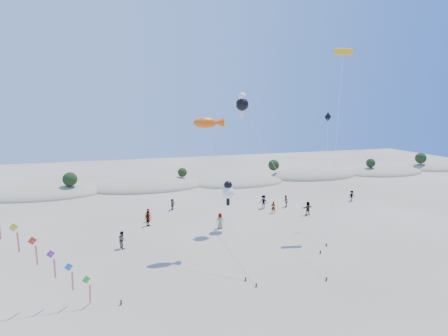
% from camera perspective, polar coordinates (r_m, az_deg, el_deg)
% --- Properties ---
extents(dune_ridge, '(145.30, 11.49, 5.57)m').
position_cam_1_polar(dune_ridge, '(64.81, -10.59, -2.78)').
color(dune_ridge, gray).
rests_on(dune_ridge, ground).
extents(fish_kite, '(2.89, 8.45, 12.71)m').
position_cam_1_polar(fish_kite, '(35.19, -2.35, 6.87)').
color(fish_kite, '#3F2D1E').
rests_on(fish_kite, ground).
extents(cartoon_kite_low, '(2.87, 14.44, 5.55)m').
position_cam_1_polar(cartoon_kite_low, '(41.59, 0.62, -3.51)').
color(cartoon_kite_low, '#3F2D1E').
rests_on(cartoon_kite_low, ground).
extents(cartoon_kite_high, '(5.16, 11.33, 15.20)m').
position_cam_1_polar(cartoon_kite_high, '(42.26, 2.80, 9.83)').
color(cartoon_kite_high, '#3F2D1E').
rests_on(cartoon_kite_high, ground).
extents(parafoil_kite, '(9.69, 12.42, 19.87)m').
position_cam_1_polar(parafoil_kite, '(43.65, 17.61, 15.89)').
color(parafoil_kite, '#3F2D1E').
rests_on(parafoil_kite, ground).
extents(dark_kite, '(4.77, 7.53, 13.01)m').
position_cam_1_polar(dark_kite, '(43.17, 15.50, 3.23)').
color(dark_kite, '#3F2D1E').
rests_on(dark_kite, ground).
extents(beachgoers, '(33.62, 13.26, 1.82)m').
position_cam_1_polar(beachgoers, '(47.37, 2.71, -6.33)').
color(beachgoers, slate).
rests_on(beachgoers, ground).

